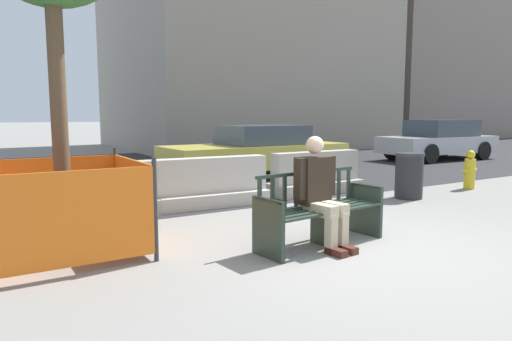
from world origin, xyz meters
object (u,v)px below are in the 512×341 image
Objects in this scene: seated_person at (319,190)px; trash_bin at (409,175)px; jersey_barrier_left at (91,197)px; car_taxi_near at (257,151)px; street_bench at (320,212)px; jersey_barrier_right at (316,176)px; construction_fence at (64,205)px; jersey_barrier_centre at (211,186)px; car_sedan_far at (439,140)px; fire_hydrant at (470,171)px.

seated_person is 3.84m from trash_bin.
jersey_barrier_left is 0.43× the size of car_taxi_near.
trash_bin is at bearing 24.29° from street_bench.
construction_fence is (-4.94, -1.66, 0.22)m from jersey_barrier_right.
trash_bin is (3.48, -1.29, 0.09)m from jersey_barrier_centre.
jersey_barrier_left is 1.74m from construction_fence.
jersey_barrier_right is 0.46× the size of car_sedan_far.
fire_hydrant is (2.83, -3.97, -0.26)m from car_taxi_near.
street_bench is at bearing -128.21° from jersey_barrier_right.
car_taxi_near is (2.62, 5.65, -0.04)m from seated_person.
street_bench is at bearing -53.66° from jersey_barrier_left.
jersey_barrier_centre is at bearing -133.66° from car_taxi_near.
fire_hydrant is at bearing -54.56° from car_taxi_near.
seated_person is at bearing -128.43° from jersey_barrier_right.
jersey_barrier_centre is 2.48× the size of fire_hydrant.
seated_person reaches higher than fire_hydrant.
fire_hydrant is at bearing 2.86° from construction_fence.
trash_bin is 1.98m from fire_hydrant.
car_taxi_near is at bearing 65.39° from street_bench.
car_sedan_far reaches higher than jersey_barrier_centre.
construction_fence is at bearing 155.82° from street_bench.
street_bench is at bearing 43.31° from seated_person.
jersey_barrier_centre is at bearing 91.41° from street_bench.
jersey_barrier_left is 2.47× the size of fire_hydrant.
jersey_barrier_centre is at bearing -162.72° from car_sedan_far.
seated_person is at bearing -114.93° from car_taxi_near.
trash_bin is at bearing -49.17° from jersey_barrier_right.
jersey_barrier_right is at bearing 0.95° from jersey_barrier_centre.
trash_bin is (-6.86, -4.51, -0.26)m from car_sedan_far.
street_bench reaches higher than jersey_barrier_left.
car_sedan_far is (8.01, 3.18, 0.35)m from jersey_barrier_right.
construction_fence is 1.89× the size of trash_bin.
car_taxi_near is 7.72m from car_sedan_far.
street_bench is 0.40× the size of car_sedan_far.
jersey_barrier_centre and jersey_barrier_left have the same top height.
seated_person is 0.65× the size of jersey_barrier_centre.
construction_fence is 0.37× the size of car_sedan_far.
construction_fence is at bearing -159.50° from car_sedan_far.
jersey_barrier_left is at bearing 170.80° from fire_hydrant.
seated_person is 0.28× the size of car_taxi_near.
street_bench is at bearing -163.38° from fire_hydrant.
jersey_barrier_left is 2.37× the size of trash_bin.
car_sedan_far is at bearing 17.28° from jersey_barrier_centre.
construction_fence is at bearing 154.10° from seated_person.
jersey_barrier_centre is 1.00× the size of jersey_barrier_left.
jersey_barrier_centre is at bearing -179.05° from jersey_barrier_right.
car_sedan_far is 6.60m from fire_hydrant.
seated_person is at bearing -155.25° from trash_bin.
street_bench reaches higher than jersey_barrier_centre.
jersey_barrier_centre is at bearing 31.89° from construction_fence.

